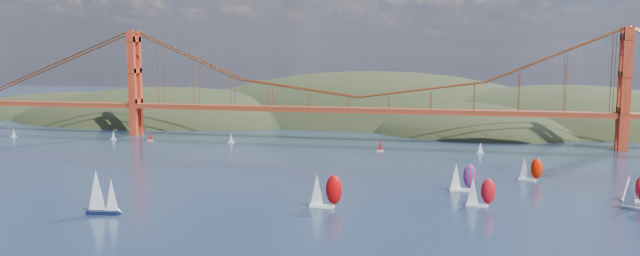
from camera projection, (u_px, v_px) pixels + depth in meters
The scene contains 15 objects.
headlands at pixel (453, 142), 394.37m from camera, with size 725.00×225.00×96.00m.
bridge at pixel (355, 76), 303.96m from camera, with size 552.00×12.00×55.00m.
sloop_navy at pixel (101, 193), 168.86m from camera, with size 9.04×5.54×13.60m.
racer_0 at pixel (325, 190), 175.95m from camera, with size 9.42×3.90×10.78m.
racer_1 at pixel (480, 191), 177.29m from camera, with size 8.15×3.33×9.36m.
racer_2 at pixel (638, 193), 173.28m from camera, with size 8.96×7.77×10.42m.
racer_3 at pixel (530, 169), 213.17m from camera, with size 8.02×4.28×9.00m.
racer_4 at pixel (635, 188), 182.92m from camera, with size 8.00×4.33×8.97m.
racer_rwb at pixel (463, 177), 197.49m from camera, with size 8.67×4.54×9.73m.
distant_boat_0 at pixel (14, 132), 324.36m from camera, with size 3.00×2.00×4.70m.
distant_boat_1 at pixel (113, 135), 313.71m from camera, with size 3.00×2.00×4.70m.
distant_boat_2 at pixel (150, 136), 309.86m from camera, with size 3.00×2.00×4.70m.
distant_boat_3 at pixel (231, 138), 302.74m from camera, with size 3.00×2.00×4.70m.
distant_boat_8 at pixel (481, 148), 272.19m from camera, with size 3.00×2.00×4.70m.
distant_boat_9 at pixel (380, 146), 277.07m from camera, with size 3.00×2.00×4.70m.
Camera 1 is at (48.45, -121.13, 43.79)m, focal length 35.00 mm.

